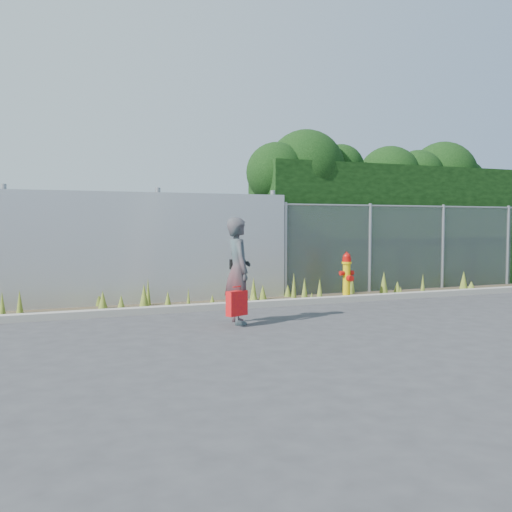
{
  "coord_description": "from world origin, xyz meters",
  "views": [
    {
      "loc": [
        -4.22,
        -8.12,
        1.58
      ],
      "look_at": [
        -0.3,
        1.4,
        1.0
      ],
      "focal_mm": 40.0,
      "sensor_mm": 36.0,
      "label": 1
    }
  ],
  "objects": [
    {
      "name": "ground",
      "position": [
        0.0,
        0.0,
        0.0
      ],
      "size": [
        80.0,
        80.0,
        0.0
      ],
      "primitive_type": "plane",
      "color": "#343437",
      "rests_on": "ground"
    },
    {
      "name": "curb",
      "position": [
        0.0,
        1.8,
        0.06
      ],
      "size": [
        16.0,
        0.22,
        0.12
      ],
      "primitive_type": "cube",
      "color": "gray",
      "rests_on": "ground"
    },
    {
      "name": "weed_strip",
      "position": [
        0.01,
        2.45,
        0.12
      ],
      "size": [
        16.0,
        1.3,
        0.55
      ],
      "color": "#403524",
      "rests_on": "ground"
    },
    {
      "name": "corrugated_fence",
      "position": [
        -3.25,
        3.01,
        1.1
      ],
      "size": [
        8.5,
        0.21,
        2.3
      ],
      "color": "#AEB0B5",
      "rests_on": "ground"
    },
    {
      "name": "chainlink_fence",
      "position": [
        4.25,
        3.0,
        1.03
      ],
      "size": [
        6.5,
        0.07,
        2.05
      ],
      "color": "gray",
      "rests_on": "ground"
    },
    {
      "name": "hedge",
      "position": [
        4.37,
        4.05,
        2.07
      ],
      "size": [
        7.65,
        1.99,
        3.82
      ],
      "color": "black",
      "rests_on": "ground"
    },
    {
      "name": "fire_hydrant",
      "position": [
        2.15,
        2.28,
        0.48
      ],
      "size": [
        0.33,
        0.3,
        0.99
      ],
      "rotation": [
        0.0,
        0.0,
        0.08
      ],
      "color": "#DEBD0B",
      "rests_on": "ground"
    },
    {
      "name": "woman",
      "position": [
        -1.06,
        0.3,
        0.84
      ],
      "size": [
        0.47,
        0.66,
        1.68
      ],
      "primitive_type": "imported",
      "rotation": [
        0.0,
        0.0,
        1.45
      ],
      "color": "#0F5D60",
      "rests_on": "ground"
    },
    {
      "name": "red_tote_bag",
      "position": [
        -1.18,
        0.03,
        0.36
      ],
      "size": [
        0.35,
        0.13,
        0.45
      ],
      "rotation": [
        0.0,
        0.0,
        0.39
      ],
      "color": "red"
    },
    {
      "name": "black_shoulder_bag",
      "position": [
        -1.04,
        0.43,
        0.93
      ],
      "size": [
        0.21,
        0.09,
        0.16
      ],
      "rotation": [
        0.0,
        0.0,
        0.07
      ],
      "color": "black"
    }
  ]
}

